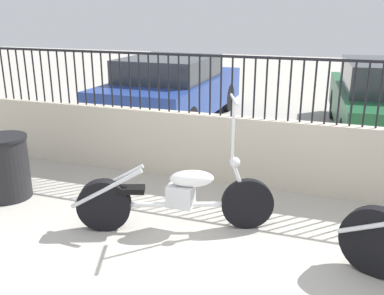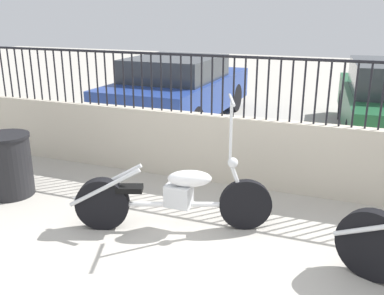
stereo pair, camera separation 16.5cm
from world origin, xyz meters
TOP-DOWN VIEW (x-y plane):
  - ground_plane at (0.00, 0.00)m, footprint 40.00×40.00m
  - low_wall at (0.00, 2.40)m, footprint 9.31×0.18m
  - fence_railing at (0.00, 2.40)m, footprint 9.31×0.04m
  - motorcycle_white at (-0.46, 0.89)m, footprint 2.07×0.93m
  - trash_bin at (-2.68, 0.98)m, footprint 0.59×0.59m
  - car_blue at (-2.17, 5.33)m, footprint 1.89×4.21m

SIDE VIEW (x-z plane):
  - ground_plane at x=0.00m, z-range 0.00..0.00m
  - motorcycle_white at x=-0.46m, z-range -0.36..1.09m
  - trash_bin at x=-2.68m, z-range 0.00..0.81m
  - low_wall at x=0.00m, z-range 0.00..0.94m
  - car_blue at x=-2.17m, z-range 0.01..1.38m
  - fence_railing at x=0.00m, z-range 1.05..1.85m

